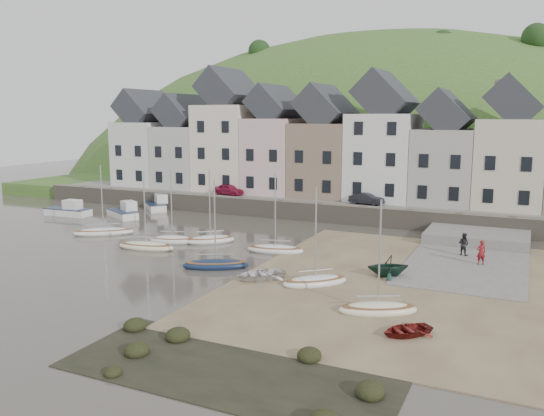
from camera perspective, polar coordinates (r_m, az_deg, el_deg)
The scene contains 27 objects.
ground at distance 39.70m, azimuth -3.71°, elevation -5.58°, with size 160.00×160.00×0.00m, color #474238.
quay_land at distance 68.77m, azimuth 9.27°, elevation 1.40°, with size 90.00×30.00×1.50m, color #396026.
quay_street at distance 57.80m, azimuth 6.13°, elevation 0.74°, with size 70.00×7.00×0.10m, color slate.
seawall at distance 54.65m, azimuth 4.92°, elevation -0.44°, with size 70.00×1.20×1.80m, color slate.
beach at distance 35.87m, azimuth 12.00°, elevation -7.37°, with size 18.00×26.00×0.06m, color brown.
slipway at distance 42.92m, azimuth 19.71°, elevation -4.89°, with size 8.00×18.00×0.12m, color slate.
hillside at distance 100.52m, azimuth 10.67°, elevation -7.01°, with size 134.40×84.00×84.00m.
townhouse_terrace at distance 60.00m, azimuth 8.93°, elevation 6.54°, with size 61.05×8.00×13.93m.
sailboat_0 at distance 50.67m, azimuth -17.01°, elevation -2.36°, with size 5.06×4.32×6.32m.
sailboat_1 at distance 46.08m, azimuth -10.25°, elevation -3.24°, with size 4.08×2.69×6.32m.
sailboat_2 at distance 44.32m, azimuth -12.88°, elevation -3.85°, with size 4.85×2.30×6.32m.
sailboat_3 at distance 45.69m, azimuth -6.39°, elevation -3.26°, with size 4.06×3.84×6.32m.
sailboat_4 at distance 42.19m, azimuth 0.34°, elevation -4.27°, with size 4.60×2.44×6.32m.
sailboat_5 at distance 38.20m, azimuth -5.85°, elevation -5.80°, with size 4.72×3.47×6.32m.
sailboat_6 at distance 34.35m, azimuth 4.48°, elevation -7.54°, with size 4.11×3.92×6.32m.
sailboat_7 at distance 30.11m, azimuth 10.89°, elevation -10.18°, with size 4.43×3.23×6.32m.
motorboat_0 at distance 58.52m, azimuth -15.06°, elevation -0.39°, with size 4.75×3.64×1.70m.
motorboat_1 at distance 61.36m, azimuth -20.24°, elevation -0.21°, with size 5.05×2.11×1.70m.
motorboat_2 at distance 62.78m, azimuth -11.86°, elevation 0.39°, with size 4.57×4.40×1.70m.
rowboat_white at distance 35.25m, azimuth -1.26°, elevation -6.84°, with size 2.32×3.25×0.67m, color silver.
rowboat_green at distance 36.50m, azimuth 11.90°, elevation -5.87°, with size 2.32×2.69×1.42m, color #163126.
rowboat_red at distance 27.46m, azimuth 13.71°, elevation -12.13°, with size 1.82×2.55×0.53m, color maroon.
person_red at distance 40.93m, azimuth 20.80°, elevation -4.32°, with size 0.63×0.41×1.71m, color maroon.
person_dark at distance 43.21m, azimuth 19.20°, elevation -3.53°, with size 0.82×0.64×1.68m, color black.
car_left at distance 61.59m, azimuth -4.49°, elevation 1.93°, with size 1.45×3.61×1.23m, color maroon.
car_right at distance 55.58m, azimuth 9.75°, elevation 0.95°, with size 1.20×3.45×1.14m, color black.
shore_rocks at distance 23.83m, azimuth -4.28°, elevation -15.83°, with size 14.00×6.06×0.74m.
Camera 1 is at (18.60, -33.51, 10.33)m, focal length 36.42 mm.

